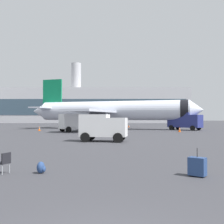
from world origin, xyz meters
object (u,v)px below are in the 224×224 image
object	(u,v)px
fuel_truck	(184,120)
cargo_van	(103,126)
gate_chair	(4,162)
safety_cone_near	(39,129)
service_truck	(75,122)
traveller_backpack	(41,168)
safety_cone_mid	(180,129)
safety_cone_far	(111,126)
airplane_at_gate	(111,111)
safety_cone_outer	(129,126)
rolling_suitcase	(197,166)

from	to	relation	value
fuel_truck	cargo_van	xyz separation A→B (m)	(-14.04, -23.64, -0.32)
gate_chair	safety_cone_near	bearing A→B (deg)	103.46
gate_chair	fuel_truck	bearing A→B (deg)	65.54
service_truck	traveller_backpack	bearing A→B (deg)	-83.95
safety_cone_mid	safety_cone_far	xyz separation A→B (m)	(-11.32, 21.64, -0.09)
fuel_truck	safety_cone_near	distance (m)	26.15
service_truck	gate_chair	bearing A→B (deg)	-86.60
traveller_backpack	gate_chair	size ratio (longest dim) A/B	0.56
airplane_at_gate	service_truck	distance (m)	11.90
safety_cone_near	safety_cone_far	distance (m)	21.89
fuel_truck	safety_cone_mid	bearing A→B (deg)	-111.02
fuel_truck	traveller_backpack	bearing A→B (deg)	-112.63
service_truck	traveller_backpack	size ratio (longest dim) A/B	10.82
cargo_van	safety_cone_outer	distance (m)	37.77
traveller_backpack	rolling_suitcase	bearing A→B (deg)	-4.84
safety_cone_outer	gate_chair	world-z (taller)	gate_chair
cargo_van	gate_chair	size ratio (longest dim) A/B	5.43
fuel_truck	safety_cone_near	bearing A→B (deg)	-173.22
service_truck	gate_chair	distance (m)	32.67
gate_chair	service_truck	bearing A→B (deg)	93.40
fuel_truck	safety_cone_far	size ratio (longest dim) A/B	9.52
cargo_van	traveller_backpack	size ratio (longest dim) A/B	9.73
safety_cone_mid	fuel_truck	bearing A→B (deg)	68.98
safety_cone_near	rolling_suitcase	distance (m)	39.26
safety_cone_mid	safety_cone_far	world-z (taller)	safety_cone_mid
fuel_truck	rolling_suitcase	size ratio (longest dim) A/B	5.51
safety_cone_mid	safety_cone_outer	distance (m)	21.51
airplane_at_gate	safety_cone_far	xyz separation A→B (m)	(-0.26, 10.81, -3.34)
safety_cone_outer	fuel_truck	bearing A→B (deg)	-55.49
cargo_van	safety_cone_near	size ratio (longest dim) A/B	6.00
service_truck	safety_cone_mid	xyz separation A→B (m)	(16.92, -0.67, -1.20)
cargo_van	rolling_suitcase	distance (m)	15.84
safety_cone_outer	gate_chair	xyz separation A→B (m)	(-7.96, -52.25, 0.19)
rolling_suitcase	gate_chair	distance (m)	7.77
service_truck	safety_cone_outer	xyz separation A→B (m)	(9.90, 19.66, -1.30)
airplane_at_gate	cargo_van	xyz separation A→B (m)	(-0.48, -27.98, -2.21)
cargo_van	safety_cone_far	size ratio (longest dim) A/B	7.33
rolling_suitcase	traveller_backpack	distance (m)	6.28
safety_cone_near	safety_cone_outer	world-z (taller)	safety_cone_near
airplane_at_gate	safety_cone_near	bearing A→B (deg)	-149.06
safety_cone_outer	rolling_suitcase	bearing A→B (deg)	-90.22
rolling_suitcase	service_truck	bearing A→B (deg)	106.36
cargo_van	airplane_at_gate	bearing A→B (deg)	89.01
safety_cone_outer	cargo_van	bearing A→B (deg)	-96.88
gate_chair	traveller_backpack	bearing A→B (deg)	3.85
cargo_van	traveller_backpack	xyz separation A→B (m)	(-1.93, -14.67, -1.22)
service_truck	cargo_van	distance (m)	18.62
fuel_truck	safety_cone_far	bearing A→B (deg)	132.36
safety_cone_near	gate_chair	xyz separation A→B (m)	(8.45, -35.33, 0.11)
service_truck	rolling_suitcase	bearing A→B (deg)	-73.64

